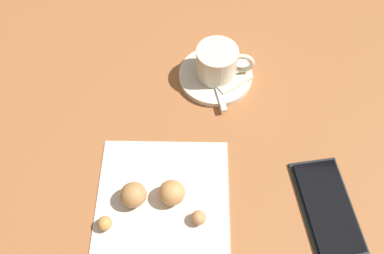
# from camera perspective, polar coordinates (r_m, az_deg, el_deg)

# --- Properties ---
(ground_plane) EXTENTS (1.80, 1.80, 0.00)m
(ground_plane) POSITION_cam_1_polar(r_m,az_deg,el_deg) (0.68, 1.34, -1.09)
(ground_plane) COLOR #A36135
(saucer) EXTENTS (0.13, 0.13, 0.01)m
(saucer) POSITION_cam_1_polar(r_m,az_deg,el_deg) (0.74, 3.22, 6.83)
(saucer) COLOR silver
(saucer) RESTS_ON ground
(espresso_cup) EXTENTS (0.07, 0.10, 0.06)m
(espresso_cup) POSITION_cam_1_polar(r_m,az_deg,el_deg) (0.72, 3.56, 8.60)
(espresso_cup) COLOR silver
(espresso_cup) RESTS_ON saucer
(teaspoon) EXTENTS (0.13, 0.04, 0.01)m
(teaspoon) POSITION_cam_1_polar(r_m,az_deg,el_deg) (0.74, 2.88, 7.51)
(teaspoon) COLOR silver
(teaspoon) RESTS_ON saucer
(sugar_packet) EXTENTS (0.06, 0.06, 0.01)m
(sugar_packet) POSITION_cam_1_polar(r_m,az_deg,el_deg) (0.73, 5.79, 6.00)
(sugar_packet) COLOR beige
(sugar_packet) RESTS_ON saucer
(napkin) EXTENTS (0.20, 0.20, 0.00)m
(napkin) POSITION_cam_1_polar(r_m,az_deg,el_deg) (0.63, -3.83, -9.58)
(napkin) COLOR silver
(napkin) RESTS_ON ground
(croissant) EXTENTS (0.08, 0.16, 0.03)m
(croissant) POSITION_cam_1_polar(r_m,az_deg,el_deg) (0.61, -5.18, -9.35)
(croissant) COLOR tan
(croissant) RESTS_ON napkin
(cell_phone) EXTENTS (0.16, 0.10, 0.01)m
(cell_phone) POSITION_cam_1_polar(r_m,az_deg,el_deg) (0.65, 17.71, -10.16)
(cell_phone) COLOR black
(cell_phone) RESTS_ON ground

